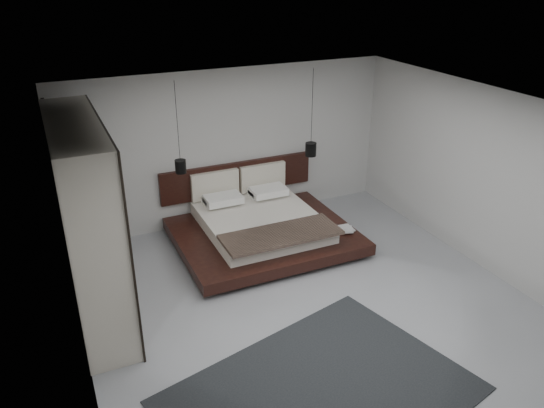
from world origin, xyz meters
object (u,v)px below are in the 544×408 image
lattice_screen (59,190)px  pendant_left (181,166)px  bed (260,226)px  wardrobe (88,222)px  pendant_right (311,149)px  rug (321,395)px

lattice_screen → pendant_left: 1.87m
bed → wardrobe: wardrobe is taller
pendant_right → pendant_left: bearing=180.0°
pendant_left → lattice_screen: bearing=177.7°
wardrobe → lattice_screen: bearing=100.0°
bed → wardrobe: size_ratio=1.06×
bed → rug: bed is taller
bed → wardrobe: 3.13m
lattice_screen → wardrobe: size_ratio=0.95×
pendant_left → wardrobe: pendant_left is taller
bed → pendant_right: size_ratio=1.87×
pendant_left → pendant_right: same height
rug → bed: bearing=77.4°
lattice_screen → wardrobe: bearing=-80.0°
pendant_right → wardrobe: pendant_right is taller
pendant_right → lattice_screen: bearing=179.0°
pendant_right → rug: 4.74m
lattice_screen → pendant_right: 4.26m
bed → rug: (-0.81, -3.60, -0.29)m
lattice_screen → bed: size_ratio=0.89×
rug → wardrobe: bearing=126.3°
pendant_left → wardrobe: (-1.62, -1.34, -0.06)m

